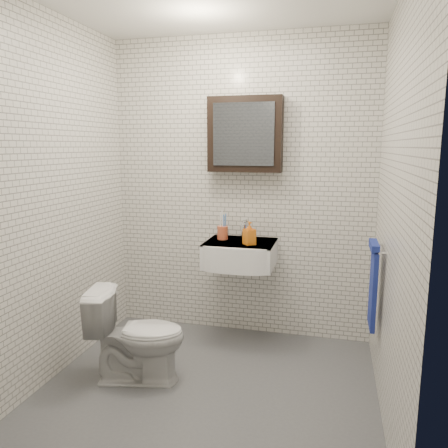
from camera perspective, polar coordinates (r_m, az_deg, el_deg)
name	(u,v)px	position (r m, az deg, el deg)	size (l,w,h in m)	color
ground	(208,388)	(3.14, -2.07, -20.57)	(2.20, 2.00, 0.01)	#4E5055
room_shell	(207,169)	(2.70, -2.27, 7.13)	(2.22, 2.02, 2.51)	silver
washbasin	(239,254)	(3.50, 2.01, -3.94)	(0.55, 0.50, 0.20)	white
faucet	(244,230)	(3.66, 2.68, -0.76)	(0.06, 0.20, 0.15)	silver
mirror_cabinet	(245,135)	(3.59, 2.78, 11.59)	(0.60, 0.15, 0.60)	black
towel_rail	(373,281)	(3.08, 18.94, -7.09)	(0.09, 0.30, 0.58)	silver
toothbrush_cup	(223,232)	(3.59, -0.18, -1.06)	(0.10, 0.10, 0.24)	#B44C2D
soap_bottle	(249,233)	(3.40, 3.33, -1.20)	(0.08, 0.08, 0.18)	#DC4A17
toilet	(137,335)	(3.15, -11.25, -14.03)	(0.37, 0.64, 0.66)	silver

